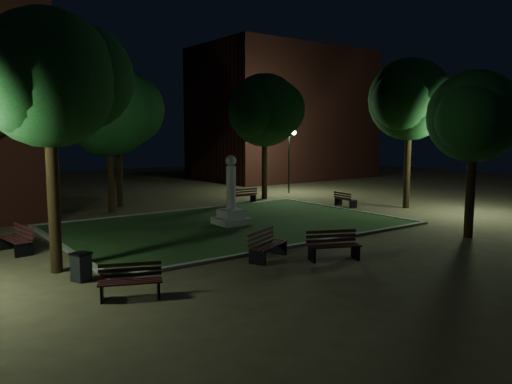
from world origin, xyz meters
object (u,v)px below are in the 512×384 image
at_px(monument, 231,205).
at_px(bench_right_side, 345,200).
at_px(trash_bin, 81,267).
at_px(bench_far_side, 244,196).
at_px(bench_west_near, 130,282).
at_px(bench_near_right, 333,246).
at_px(bench_left_side, 17,240).
at_px(bench_near_left, 267,246).

relative_size(monument, bench_right_side, 2.01).
distance_m(monument, trash_bin, 9.54).
xyz_separation_m(bench_far_side, trash_bin, (-13.04, -10.33, -0.01)).
xyz_separation_m(bench_west_near, bench_right_side, (16.44, 7.96, -0.02)).
height_order(bench_near_right, bench_left_side, bench_near_right).
height_order(bench_near_left, bench_right_side, bench_near_left).
xyz_separation_m(bench_west_near, bench_far_side, (12.48, 12.63, 0.02)).
bearing_deg(bench_near_left, bench_near_right, -62.82).
distance_m(bench_west_near, bench_left_side, 7.28).
bearing_deg(bench_west_near, bench_near_left, 34.08).
xyz_separation_m(bench_near_right, bench_right_side, (9.32, 8.30, -0.07)).
height_order(bench_left_side, bench_far_side, bench_left_side).
height_order(bench_left_side, trash_bin, bench_left_side).
distance_m(bench_near_left, bench_right_side, 13.07).
bearing_deg(trash_bin, bench_far_side, 38.40).
distance_m(bench_left_side, trash_bin, 4.92).
bearing_deg(bench_near_right, bench_right_side, 65.52).
height_order(bench_right_side, trash_bin, bench_right_side).
height_order(bench_near_left, bench_far_side, bench_near_left).
bearing_deg(monument, bench_west_near, -138.32).
bearing_deg(bench_near_left, bench_left_side, 112.79).
height_order(monument, bench_far_side, monument).
bearing_deg(bench_right_side, bench_far_side, 47.64).
distance_m(bench_near_left, bench_near_right, 2.27).
height_order(bench_west_near, trash_bin, bench_west_near).
height_order(bench_left_side, bench_right_side, bench_left_side).
relative_size(monument, bench_near_right, 1.69).
bearing_deg(trash_bin, monument, 29.00).
relative_size(monument, trash_bin, 3.81).
xyz_separation_m(monument, bench_far_side, (4.71, 5.72, -0.52)).
bearing_deg(monument, trash_bin, -151.00).
relative_size(bench_near_left, bench_west_near, 1.10).
distance_m(monument, bench_far_side, 7.43).
height_order(bench_near_left, trash_bin, bench_near_left).
bearing_deg(bench_left_side, bench_far_side, 103.34).
bearing_deg(bench_far_side, bench_near_left, 61.13).
distance_m(bench_near_left, bench_far_side, 13.59).
bearing_deg(bench_far_side, bench_west_near, 48.19).
height_order(bench_near_left, bench_west_near, bench_near_left).
bearing_deg(bench_near_right, bench_left_side, 162.28).
bearing_deg(bench_right_side, bench_near_left, 129.16).
relative_size(monument, bench_left_side, 1.72).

